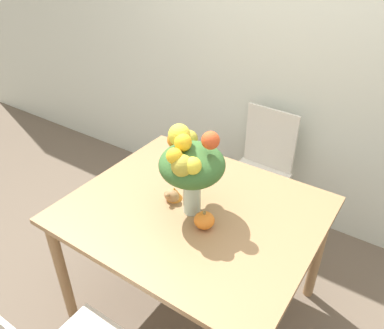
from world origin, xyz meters
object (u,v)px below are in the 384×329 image
object	(u,v)px
pumpkin	(204,220)
turkey_figurine	(173,194)
dining_chair_near_window	(259,170)
flower_vase	(191,164)

from	to	relation	value
pumpkin	turkey_figurine	xyz separation A→B (m)	(-0.25, 0.09, -0.00)
turkey_figurine	dining_chair_near_window	world-z (taller)	dining_chair_near_window
turkey_figurine	pumpkin	bearing A→B (deg)	-19.25
dining_chair_near_window	pumpkin	bearing A→B (deg)	-78.13
flower_vase	turkey_figurine	world-z (taller)	flower_vase
pumpkin	turkey_figurine	bearing A→B (deg)	160.75
pumpkin	dining_chair_near_window	size ratio (longest dim) A/B	0.11
pumpkin	dining_chair_near_window	distance (m)	1.10
flower_vase	turkey_figurine	distance (m)	0.29
flower_vase	dining_chair_near_window	world-z (taller)	flower_vase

